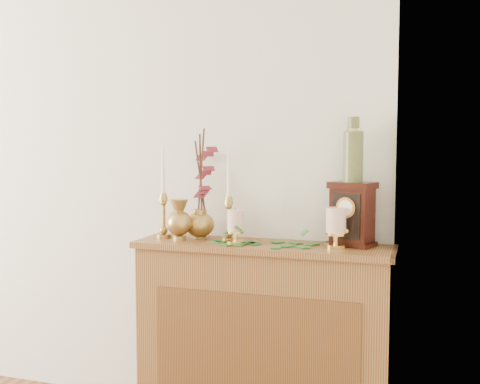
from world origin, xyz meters
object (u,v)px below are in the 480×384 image
(candlestick_center, at_px, (229,211))
(ceramic_vase, at_px, (353,153))
(mantel_clock, at_px, (352,215))
(candlestick_left, at_px, (163,208))
(bud_vase, at_px, (179,220))
(ginger_jar, at_px, (204,189))

(candlestick_center, xyz_separation_m, ceramic_vase, (0.58, 0.06, 0.28))
(mantel_clock, bearing_deg, candlestick_left, -156.73)
(bud_vase, height_order, mantel_clock, mantel_clock)
(candlestick_left, height_order, candlestick_center, candlestick_left)
(candlestick_center, bearing_deg, bud_vase, -168.93)
(candlestick_center, relative_size, ginger_jar, 0.82)
(mantel_clock, bearing_deg, bud_vase, -153.09)
(candlestick_center, height_order, bud_vase, candlestick_center)
(ginger_jar, distance_m, mantel_clock, 0.75)
(bud_vase, height_order, ceramic_vase, ceramic_vase)
(candlestick_center, bearing_deg, mantel_clock, 6.03)
(ginger_jar, bearing_deg, bud_vase, -122.79)
(candlestick_left, relative_size, candlestick_center, 1.04)
(mantel_clock, bearing_deg, ginger_jar, -161.96)
(candlestick_center, distance_m, mantel_clock, 0.59)
(bud_vase, relative_size, ginger_jar, 0.37)
(bud_vase, xyz_separation_m, ceramic_vase, (0.82, 0.11, 0.33))
(candlestick_center, relative_size, mantel_clock, 1.51)
(bud_vase, bearing_deg, ceramic_vase, 7.68)
(ginger_jar, bearing_deg, candlestick_center, -26.36)
(ceramic_vase, bearing_deg, bud_vase, -172.32)
(ginger_jar, bearing_deg, candlestick_left, -156.84)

